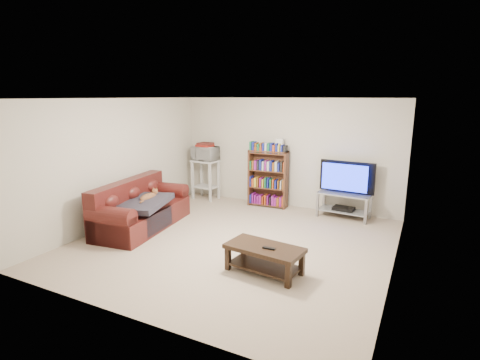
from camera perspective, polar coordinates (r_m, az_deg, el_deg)
The scene contains 19 objects.
floor at distance 6.46m, azimuth -0.81°, elevation -9.47°, with size 5.00×5.00×0.00m, color #C6AD93.
ceiling at distance 5.99m, azimuth -0.88°, elevation 12.32°, with size 5.00×5.00×0.00m, color white.
wall_back at distance 8.38m, azimuth 7.10°, elevation 4.09°, with size 5.00×5.00×0.00m, color silver.
wall_front at distance 4.13m, azimuth -17.14°, elevation -5.34°, with size 5.00×5.00×0.00m, color silver.
wall_left at distance 7.58m, azimuth -17.87°, elevation 2.67°, with size 5.00×5.00×0.00m, color silver.
wall_right at distance 5.46m, azimuth 23.14°, elevation -1.48°, with size 5.00×5.00×0.00m, color silver.
sofa at distance 7.34m, azimuth -15.09°, elevation -4.57°, with size 1.16×2.18×0.89m.
blanket at distance 7.07m, azimuth -14.62°, elevation -3.41°, with size 0.80×1.04×0.10m, color #2C2933.
cat at distance 7.21m, azimuth -13.81°, elevation -2.57°, with size 0.23×0.57×0.17m, color brown, non-canonical shape.
coffee_table at distance 5.35m, azimuth 3.73°, elevation -11.22°, with size 1.13×0.66×0.39m.
remote at distance 5.22m, azimuth 4.43°, elevation -10.33°, with size 0.18×0.05×0.02m, color black.
tv_stand at distance 7.91m, azimuth 15.56°, elevation -3.11°, with size 1.06×0.54×0.52m.
television at distance 7.79m, azimuth 15.77°, elevation 0.33°, with size 1.11×0.15×0.64m, color black.
dvd_player at distance 7.95m, azimuth 15.49°, elevation -4.21°, with size 0.41×0.29×0.06m, color black.
bookshelf at distance 8.36m, azimuth 4.29°, elevation 0.33°, with size 0.89×0.32×1.27m.
shelf_clutter at distance 8.21m, azimuth 5.05°, elevation 5.20°, with size 0.65×0.22×0.28m.
microwave_stand at distance 8.99m, azimuth -5.28°, elevation 0.89°, with size 0.63×0.48×0.95m.
microwave at distance 8.90m, azimuth -5.34°, elevation 4.07°, with size 0.58×0.40×0.32m, color silver.
game_boxes at distance 8.88m, azimuth -5.37°, elevation 5.26°, with size 0.35×0.30×0.05m, color maroon.
Camera 1 is at (2.77, -5.31, 2.44)m, focal length 28.00 mm.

